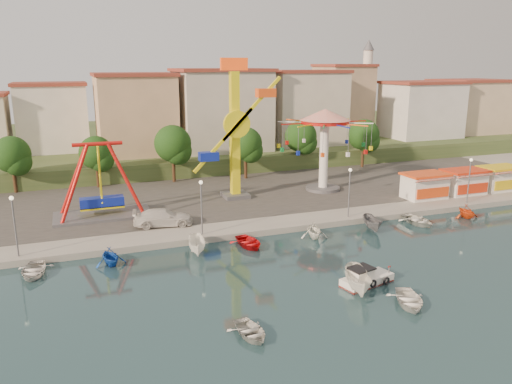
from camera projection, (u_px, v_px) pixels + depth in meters
name	position (u px, v px, depth m)	size (l,w,h in m)	color
ground	(345.00, 281.00, 38.76)	(200.00, 200.00, 0.00)	#122B34
quay_deck	(177.00, 151.00, 94.88)	(200.00, 100.00, 0.60)	#9E998E
asphalt_pad	(228.00, 187.00, 65.80)	(90.00, 28.00, 0.01)	#4C4944
hill_terrace	(172.00, 142.00, 99.12)	(200.00, 60.00, 3.00)	#384C26
pirate_ship_ride	(100.00, 182.00, 52.37)	(10.00, 5.00, 8.00)	#59595E
kamikaze_tower	(238.00, 133.00, 58.93)	(7.32, 3.10, 16.50)	#59595E
wave_swinger	(325.00, 131.00, 62.67)	(11.60, 11.60, 10.40)	#59595E
booth_left	(425.00, 185.00, 60.23)	(5.40, 3.78, 3.08)	white
booth_mid	(464.00, 181.00, 62.29)	(5.40, 3.78, 3.08)	white
booth_right	(500.00, 178.00, 64.28)	(5.40, 3.78, 3.08)	white
lamp_post_0	(15.00, 228.00, 41.57)	(0.14, 0.14, 5.00)	#59595E
lamp_post_1	(202.00, 209.00, 47.04)	(0.14, 0.14, 5.00)	#59595E
lamp_post_2	(349.00, 194.00, 52.52)	(0.14, 0.14, 5.00)	#59595E
lamp_post_3	(469.00, 182.00, 57.99)	(0.14, 0.14, 5.00)	#59595E
tree_0	(12.00, 155.00, 62.02)	(4.60, 4.60, 7.19)	#382314
tree_1	(96.00, 153.00, 64.85)	(4.35, 4.35, 6.80)	#382314
tree_2	(173.00, 144.00, 67.70)	(5.02, 5.02, 7.85)	#382314
tree_3	(246.00, 144.00, 69.90)	(4.68, 4.68, 7.32)	#382314
tree_4	(301.00, 136.00, 75.99)	(4.86, 4.86, 7.60)	#382314
tree_5	(364.00, 135.00, 77.77)	(4.83, 4.83, 7.54)	#382314
building_1	(52.00, 125.00, 76.22)	(12.33, 9.01, 8.63)	silver
building_2	(139.00, 114.00, 80.92)	(11.95, 9.28, 11.23)	tan
building_3	(226.00, 119.00, 83.03)	(12.59, 10.50, 9.20)	beige
building_4	(291.00, 114.00, 90.72)	(10.75, 9.23, 9.24)	beige
building_5	(360.00, 107.00, 93.33)	(12.77, 10.96, 11.21)	tan
building_6	(417.00, 103.00, 95.80)	(8.23, 8.98, 12.36)	silver
building_7	(448.00, 109.00, 104.78)	(11.59, 10.93, 8.76)	beige
minaret	(367.00, 85.00, 96.92)	(2.80, 2.80, 18.00)	silver
cabin_motorboat	(366.00, 279.00, 38.14)	(4.55, 2.57, 1.51)	white
rowboat_a	(251.00, 331.00, 30.80)	(2.32, 3.25, 0.67)	silver
rowboat_b	(409.00, 300.00, 34.81)	(2.65, 3.71, 0.77)	white
skiff	(358.00, 281.00, 36.75)	(1.66, 4.42, 1.71)	white
van	(163.00, 217.00, 50.02)	(2.38, 5.86, 1.70)	silver
moored_boat_0	(33.00, 270.00, 39.77)	(2.77, 3.87, 0.80)	silver
moored_boat_1	(110.00, 256.00, 41.71)	(2.53, 2.93, 1.54)	#1345AE
moored_boat_2	(197.00, 245.00, 44.28)	(1.46, 3.88, 1.50)	white
moored_boat_3	(249.00, 242.00, 46.04)	(2.78, 3.90, 0.81)	red
moored_boat_4	(314.00, 230.00, 48.24)	(2.58, 2.99, 1.57)	white
moored_boat_5	(372.00, 223.00, 50.52)	(1.40, 3.72, 1.44)	slate
moored_boat_6	(418.00, 220.00, 52.52)	(2.92, 4.09, 0.85)	silver
moored_boat_7	(467.00, 211.00, 54.64)	(2.46, 2.85, 1.50)	#E04713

